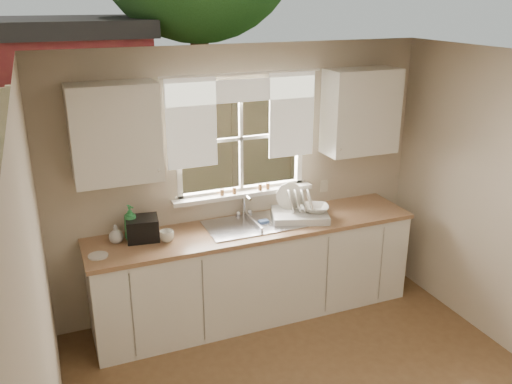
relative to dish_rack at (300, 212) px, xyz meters
name	(u,v)px	position (x,y,z in m)	size (l,w,h in m)	color
room_walls	(362,283)	(-0.46, -1.75, 0.26)	(3.62, 4.02, 2.50)	beige
ceiling	(371,72)	(-0.46, -1.69, 1.52)	(3.60, 4.00, 0.02)	silver
window	(242,156)	(-0.46, 0.31, 0.51)	(1.38, 0.16, 1.06)	white
curtains	(243,109)	(-0.46, 0.26, 0.96)	(1.50, 0.03, 0.81)	white
base_cabinets	(255,272)	(-0.46, -0.01, -0.54)	(3.00, 0.62, 0.87)	white
countertop	(255,228)	(-0.46, -0.01, -0.09)	(3.04, 0.65, 0.04)	#9D734E
upper_cabinet_left	(115,133)	(-1.61, 0.14, 0.87)	(0.70, 0.33, 0.80)	white
upper_cabinet_right	(361,111)	(0.69, 0.14, 0.87)	(0.70, 0.33, 0.80)	white
wall_outlet	(324,186)	(0.42, 0.30, 0.10)	(0.08, 0.01, 0.12)	beige
sill_jars	(246,189)	(-0.44, 0.25, 0.20)	(0.50, 0.04, 0.06)	brown
sink	(253,232)	(-0.46, 0.02, -0.14)	(0.88, 0.52, 0.40)	#B7B7BC
dish_rack	(300,212)	(0.00, 0.00, 0.00)	(0.61, 0.53, 0.32)	silver
bowl	(316,208)	(0.14, -0.05, 0.03)	(0.24, 0.24, 0.06)	silver
soap_bottle_a	(131,223)	(-1.55, 0.13, 0.09)	(0.12, 0.12, 0.31)	#30944B
soap_bottle_b	(145,229)	(-1.43, 0.11, 0.02)	(0.08, 0.08, 0.17)	#3146BB
soap_bottle_c	(116,234)	(-1.68, 0.11, 0.01)	(0.12, 0.12, 0.16)	#F1E5C6
saucer	(98,256)	(-1.86, -0.10, -0.06)	(0.16, 0.16, 0.01)	beige
cup	(167,236)	(-1.28, -0.03, -0.02)	(0.13, 0.13, 0.10)	beige
black_appliance	(142,229)	(-1.46, 0.09, 0.03)	(0.27, 0.23, 0.20)	black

